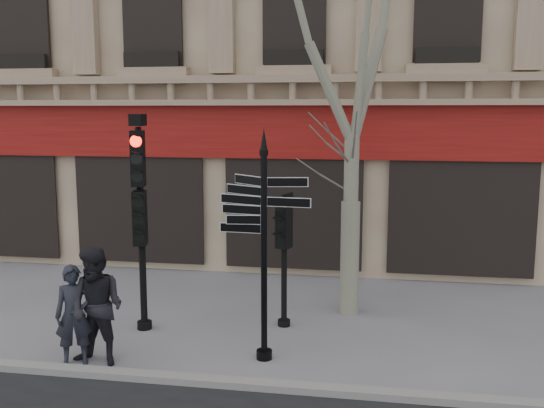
{
  "coord_description": "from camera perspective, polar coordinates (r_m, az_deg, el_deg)",
  "views": [
    {
      "loc": [
        1.93,
        -9.75,
        4.1
      ],
      "look_at": [
        0.19,
        0.6,
        2.48
      ],
      "focal_mm": 40.0,
      "sensor_mm": 36.0,
      "label": 1
    }
  ],
  "objects": [
    {
      "name": "traffic_signal_main",
      "position": [
        11.39,
        -12.3,
        0.76
      ],
      "size": [
        0.51,
        0.41,
        4.05
      ],
      "rotation": [
        0.0,
        0.0,
        0.22
      ],
      "color": "black",
      "rests_on": "ground"
    },
    {
      "name": "pedestrian_b",
      "position": [
        10.3,
        -16.15,
        -9.3
      ],
      "size": [
        1.05,
        0.87,
        1.94
      ],
      "primitive_type": "imported",
      "rotation": [
        0.0,
        0.0,
        -0.16
      ],
      "color": "black",
      "rests_on": "ground"
    },
    {
      "name": "ground",
      "position": [
        10.75,
        -1.56,
        -13.67
      ],
      "size": [
        80.0,
        80.0,
        0.0
      ],
      "primitive_type": "plane",
      "color": "slate",
      "rests_on": "ground"
    },
    {
      "name": "traffic_signal_secondary",
      "position": [
        11.43,
        1.16,
        -3.11
      ],
      "size": [
        0.49,
        0.42,
        2.51
      ],
      "rotation": [
        0.0,
        0.0,
        -0.32
      ],
      "color": "black",
      "rests_on": "ground"
    },
    {
      "name": "pedestrian_a",
      "position": [
        10.48,
        -18.13,
        -9.9
      ],
      "size": [
        0.71,
        0.6,
        1.65
      ],
      "primitive_type": "imported",
      "rotation": [
        0.0,
        0.0,
        0.42
      ],
      "color": "black",
      "rests_on": "ground"
    },
    {
      "name": "kerb",
      "position": [
        9.47,
        -3.27,
        -16.51
      ],
      "size": [
        80.0,
        0.25,
        0.12
      ],
      "primitive_type": "cube",
      "color": "gray",
      "rests_on": "ground"
    },
    {
      "name": "fingerpost",
      "position": [
        9.73,
        -0.76,
        -0.27
      ],
      "size": [
        1.96,
        1.96,
        3.83
      ],
      "rotation": [
        0.0,
        0.0,
        -0.25
      ],
      "color": "black",
      "rests_on": "ground"
    }
  ]
}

